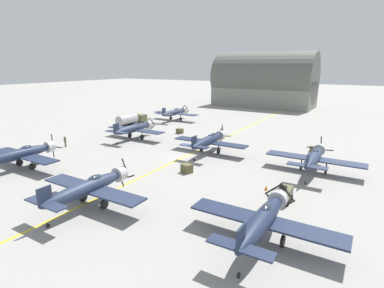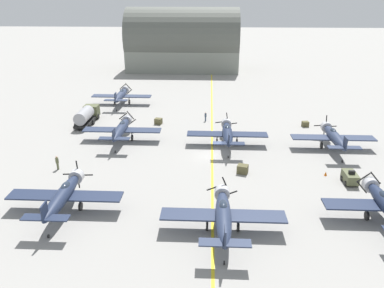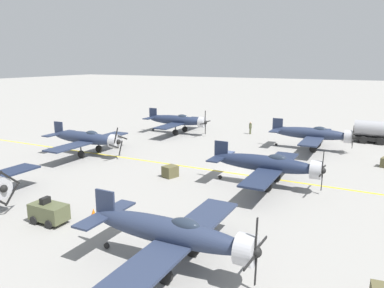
% 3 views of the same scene
% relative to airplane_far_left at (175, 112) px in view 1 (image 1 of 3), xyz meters
% --- Properties ---
extents(ground_plane, '(400.00, 400.00, 0.00)m').
position_rel_airplane_far_left_xyz_m(ground_plane, '(18.42, -24.82, -2.01)').
color(ground_plane, gray).
extents(taxiway_stripe, '(0.30, 160.00, 0.01)m').
position_rel_airplane_far_left_xyz_m(taxiway_stripe, '(18.42, -24.82, -2.01)').
color(taxiway_stripe, yellow).
rests_on(taxiway_stripe, ground).
extents(airplane_far_left, '(12.00, 9.98, 3.65)m').
position_rel_airplane_far_left_xyz_m(airplane_far_left, '(0.00, 0.00, 0.00)').
color(airplane_far_left, '#2F3952').
rests_on(airplane_far_left, ground).
extents(airplane_mid_left, '(12.00, 9.98, 3.65)m').
position_rel_airplane_far_left_xyz_m(airplane_mid_left, '(4.49, -19.82, -0.00)').
color(airplane_mid_left, '#26304A').
rests_on(airplane_mid_left, ground).
extents(airplane_near_center, '(12.00, 9.98, 3.69)m').
position_rel_airplane_far_left_xyz_m(airplane_near_center, '(19.38, -42.86, -0.00)').
color(airplane_near_center, '#252F49').
rests_on(airplane_near_center, ground).
extents(airplane_mid_right, '(12.00, 9.98, 3.80)m').
position_rel_airplane_far_left_xyz_m(airplane_mid_right, '(36.06, -21.64, 0.00)').
color(airplane_mid_right, '#29334C').
rests_on(airplane_mid_right, ground).
extents(airplane_near_left, '(12.00, 9.98, 3.80)m').
position_rel_airplane_far_left_xyz_m(airplane_near_left, '(2.92, -39.90, -0.00)').
color(airplane_near_left, '#1F2A43').
rests_on(airplane_near_left, ground).
extents(airplane_mid_center, '(12.00, 9.98, 3.79)m').
position_rel_airplane_far_left_xyz_m(airplane_mid_center, '(20.65, -20.90, 0.00)').
color(airplane_mid_center, '#1E2942').
rests_on(airplane_mid_center, ground).
extents(airplane_near_right, '(12.00, 9.98, 3.65)m').
position_rel_airplane_far_left_xyz_m(airplane_near_right, '(35.58, -40.29, 0.00)').
color(airplane_near_right, '#1D2740').
rests_on(airplane_near_right, ground).
extents(fuel_tanker, '(2.67, 8.00, 2.98)m').
position_rel_airplane_far_left_xyz_m(fuel_tanker, '(-3.44, -11.86, -0.50)').
color(fuel_tanker, black).
rests_on(fuel_tanker, ground).
extents(tow_tractor, '(1.57, 2.60, 1.79)m').
position_rel_airplane_far_left_xyz_m(tow_tractor, '(35.02, -32.06, -1.22)').
color(tow_tractor, '#515638').
rests_on(tow_tractor, ground).
extents(ground_crew_walking, '(0.35, 0.35, 1.62)m').
position_rel_airplane_far_left_xyz_m(ground_crew_walking, '(17.27, -9.59, -1.13)').
color(ground_crew_walking, '#334256').
rests_on(ground_crew_walking, ground).
extents(ground_crew_inspecting, '(0.41, 0.41, 1.87)m').
position_rel_airplane_far_left_xyz_m(ground_crew_inspecting, '(-1.71, -30.00, -0.99)').
color(ground_crew_inspecting, '#515638').
rests_on(ground_crew_inspecting, ground).
extents(supply_crate_by_tanker, '(1.40, 1.26, 1.00)m').
position_rel_airplane_far_left_xyz_m(supply_crate_by_tanker, '(9.05, -11.55, -1.51)').
color(supply_crate_by_tanker, brown).
rests_on(supply_crate_by_tanker, ground).
extents(supply_crate_mid_lane, '(1.16, 1.01, 0.89)m').
position_rel_airplane_far_left_xyz_m(supply_crate_mid_lane, '(34.42, -11.66, -1.57)').
color(supply_crate_mid_lane, brown).
rests_on(supply_crate_mid_lane, ground).
extents(supply_crate_outboard, '(1.57, 1.43, 1.09)m').
position_rel_airplane_far_left_xyz_m(supply_crate_outboard, '(22.28, -29.94, -1.47)').
color(supply_crate_outboard, brown).
rests_on(supply_crate_outboard, ground).
extents(traffic_cone, '(0.36, 0.36, 0.55)m').
position_rel_airplane_far_left_xyz_m(traffic_cone, '(32.71, -30.19, -1.74)').
color(traffic_cone, orange).
rests_on(traffic_cone, ground).
extents(hangar, '(31.56, 16.25, 17.43)m').
position_rel_airplane_far_left_xyz_m(hangar, '(10.03, 37.57, 5.66)').
color(hangar, gray).
rests_on(hangar, ground).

